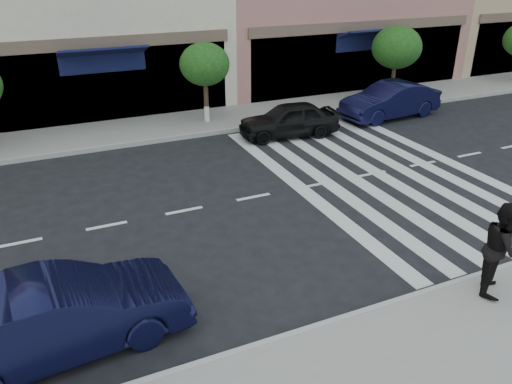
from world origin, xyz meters
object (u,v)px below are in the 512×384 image
at_px(walker, 502,248).
at_px(car_far_mid, 289,120).
at_px(car_far_right, 390,101).
at_px(car_near_mid, 59,316).

height_order(walker, car_far_mid, walker).
bearing_deg(car_far_right, car_far_mid, -90.70).
bearing_deg(car_far_right, car_near_mid, -62.34).
height_order(car_near_mid, car_far_right, car_far_right).
xyz_separation_m(walker, car_near_mid, (-7.83, 1.89, -0.39)).
bearing_deg(car_near_mid, walker, -108.87).
relative_size(car_near_mid, car_far_right, 0.99).
distance_m(car_far_mid, car_far_right, 4.90).
relative_size(walker, car_near_mid, 0.44).
bearing_deg(walker, car_far_mid, 43.06).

